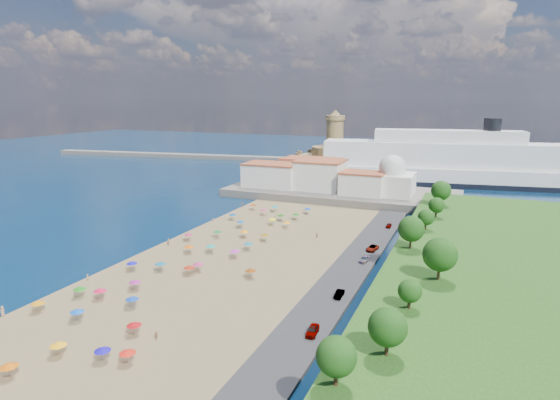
% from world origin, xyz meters
% --- Properties ---
extents(ground, '(700.00, 700.00, 0.00)m').
position_xyz_m(ground, '(0.00, 0.00, 0.00)').
color(ground, '#071938').
rests_on(ground, ground).
extents(terrace, '(90.00, 36.00, 3.00)m').
position_xyz_m(terrace, '(10.00, 73.00, 1.50)').
color(terrace, '#59544C').
rests_on(terrace, ground).
extents(jetty, '(18.00, 70.00, 2.40)m').
position_xyz_m(jetty, '(-12.00, 108.00, 1.20)').
color(jetty, '#59544C').
rests_on(jetty, ground).
extents(breakwater, '(199.03, 34.77, 2.60)m').
position_xyz_m(breakwater, '(-110.00, 153.00, 1.30)').
color(breakwater, '#59544C').
rests_on(breakwater, ground).
extents(waterfront_buildings, '(57.00, 29.00, 11.00)m').
position_xyz_m(waterfront_buildings, '(-3.05, 73.64, 7.88)').
color(waterfront_buildings, silver).
rests_on(waterfront_buildings, terrace).
extents(domed_building, '(16.00, 16.00, 15.00)m').
position_xyz_m(domed_building, '(30.00, 71.00, 8.97)').
color(domed_building, silver).
rests_on(domed_building, terrace).
extents(fortress, '(40.00, 40.00, 32.40)m').
position_xyz_m(fortress, '(-12.00, 138.00, 6.68)').
color(fortress, '#9F854F').
rests_on(fortress, ground).
extents(cruise_ship, '(138.67, 41.59, 29.96)m').
position_xyz_m(cruise_ship, '(45.98, 118.34, 8.87)').
color(cruise_ship, black).
rests_on(cruise_ship, ground).
extents(beach_parasols, '(31.04, 107.89, 2.20)m').
position_xyz_m(beach_parasols, '(-1.22, -12.80, 2.15)').
color(beach_parasols, gray).
rests_on(beach_parasols, beach).
extents(beachgoers, '(37.92, 93.64, 1.89)m').
position_xyz_m(beachgoers, '(-6.31, -0.02, 1.12)').
color(beachgoers, tan).
rests_on(beachgoers, beach).
extents(parked_cars, '(2.84, 74.08, 1.42)m').
position_xyz_m(parked_cars, '(36.00, -3.75, 1.35)').
color(parked_cars, gray).
rests_on(parked_cars, promenade).
extents(hillside_trees, '(13.85, 107.73, 7.99)m').
position_xyz_m(hillside_trees, '(49.49, -4.75, 10.22)').
color(hillside_trees, '#382314').
rests_on(hillside_trees, hillside).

